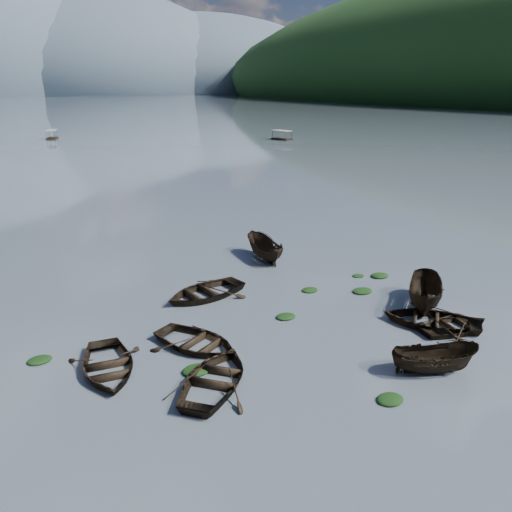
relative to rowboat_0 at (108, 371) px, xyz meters
name	(u,v)px	position (x,y,z in m)	size (l,w,h in m)	color
ground_plane	(383,384)	(10.13, -6.14, 0.00)	(2400.00, 2400.00, 0.00)	#505A64
haze_mtn_c	(97,93)	(150.13, 893.86, 0.00)	(520.00, 520.00, 260.00)	#475666
haze_mtn_d	(197,93)	(330.13, 893.86, 0.00)	(520.00, 520.00, 220.00)	#475666
rowboat_0	(108,371)	(0.00, 0.00, 0.00)	(3.30, 4.61, 0.96)	black
rowboat_1	(216,385)	(3.85, -3.06, 0.00)	(3.43, 4.81, 1.00)	black
rowboat_2	(433,371)	(12.73, -6.30, 0.00)	(1.46, 3.87, 1.50)	black
rowboat_3	(430,325)	(15.96, -2.90, 0.00)	(3.47, 4.87, 1.01)	black
rowboat_4	(455,330)	(16.65, -3.93, 0.00)	(2.82, 3.95, 0.82)	black
rowboat_5	(424,306)	(17.35, -1.05, 0.00)	(1.85, 4.91, 1.90)	black
rowboat_6	(197,347)	(4.22, 0.29, 0.00)	(3.26, 4.56, 0.95)	black
rowboat_7	(205,297)	(6.71, 5.78, 0.00)	(3.60, 5.04, 1.04)	black
rowboat_8	(264,259)	(12.99, 10.32, 0.00)	(1.72, 4.58, 1.77)	black
weed_clump_0	(196,372)	(3.44, -1.74, 0.00)	(1.24, 1.02, 0.27)	black
weed_clump_1	(286,318)	(9.60, 1.19, 0.00)	(1.09, 0.87, 0.24)	black
weed_clump_2	(390,401)	(9.60, -7.16, 0.00)	(1.13, 0.90, 0.24)	black
weed_clump_3	(358,276)	(16.89, 4.44, 0.00)	(0.81, 0.68, 0.18)	black
weed_clump_4	(362,292)	(15.50, 2.20, 0.00)	(1.24, 0.99, 0.26)	black
weed_clump_5	(40,361)	(-2.61, 2.25, 0.00)	(1.08, 0.88, 0.23)	black
weed_clump_6	(310,291)	(12.75, 3.77, 0.00)	(1.03, 0.86, 0.21)	black
weed_clump_7	(380,277)	(18.13, 3.76, 0.00)	(1.21, 0.97, 0.26)	black
pontoon_centre	(52,139)	(7.70, 109.02, 0.00)	(2.13, 5.12, 1.96)	black
pontoon_right	(282,140)	(55.38, 83.47, 0.00)	(2.19, 5.27, 2.02)	black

